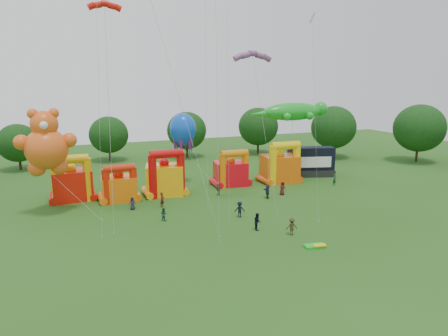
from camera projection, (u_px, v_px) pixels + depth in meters
name	position (u px, v px, depth m)	size (l,w,h in m)	color
ground	(285.00, 271.00, 33.72)	(160.00, 160.00, 0.00)	#234D15
tree_ring	(272.00, 200.00, 32.52)	(119.47, 121.53, 12.07)	#352314
bouncy_castle_0	(72.00, 183.00, 53.58)	(5.23, 4.26, 6.44)	red
bouncy_castle_1	(119.00, 186.00, 53.43)	(4.75, 3.92, 5.20)	orange
bouncy_castle_2	(165.00, 177.00, 56.09)	(5.90, 5.16, 6.69)	#FBA40D
bouncy_castle_3	(231.00, 171.00, 61.43)	(5.34, 4.54, 5.73)	red
bouncy_castle_4	(280.00, 166.00, 63.38)	(6.05, 5.15, 6.71)	#E95B0C
stage_trailer	(311.00, 162.00, 67.73)	(8.13, 4.98, 4.96)	black
teddy_bear_kite	(60.00, 168.00, 46.60)	(8.88, 7.36, 12.85)	#EC5A1A
gecko_kite	(293.00, 120.00, 62.26)	(13.58, 4.53, 12.69)	green
octopus_kite	(193.00, 153.00, 61.10)	(5.62, 8.78, 11.11)	blue
parafoil_kites	(171.00, 106.00, 41.74)	(20.90, 13.67, 28.18)	red
diamond_kites	(208.00, 79.00, 44.47)	(26.01, 17.00, 37.66)	red
folded_kite_bundle	(315.00, 246.00, 38.62)	(2.12, 1.32, 0.31)	green
spectator_0	(132.00, 203.00, 49.85)	(0.80, 0.52, 1.64)	#222036
spectator_1	(162.00, 200.00, 50.89)	(0.71, 0.46, 1.94)	#511717
spectator_2	(164.00, 214.00, 45.95)	(0.75, 0.58, 1.54)	#1C482F
spectator_3	(240.00, 209.00, 47.06)	(1.23, 0.71, 1.91)	black
spectator_4	(219.00, 189.00, 56.32)	(1.01, 0.42, 1.72)	#383116
spectator_5	(267.00, 191.00, 54.76)	(1.83, 0.58, 1.97)	#272841
spectator_6	(282.00, 188.00, 56.41)	(0.95, 0.62, 1.95)	#501618
spectator_7	(335.00, 180.00, 61.69)	(0.66, 0.43, 1.81)	#193F23
spectator_8	(257.00, 221.00, 43.08)	(0.91, 0.71, 1.87)	black
spectator_9	(292.00, 227.00, 41.57)	(1.20, 0.69, 1.86)	#382F16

